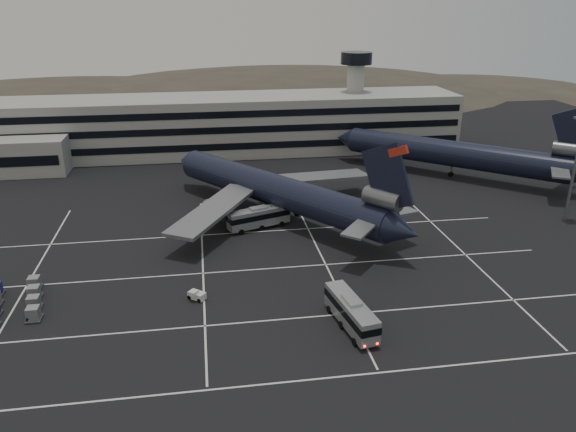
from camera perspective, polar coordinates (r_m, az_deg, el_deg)
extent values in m
plane|color=black|center=(78.38, -4.16, -6.83)|extent=(260.00, 260.00, 0.00)
cube|color=silver|center=(59.95, -2.22, -16.70)|extent=(90.00, 0.25, 0.01)
cube|color=silver|center=(69.75, -3.42, -10.67)|extent=(90.00, 0.25, 0.01)
cube|color=silver|center=(81.92, -4.41, -5.52)|extent=(90.00, 0.25, 0.01)
cube|color=silver|center=(94.60, -5.12, -1.73)|extent=(90.00, 0.25, 0.01)
cube|color=silver|center=(87.17, -24.68, -5.83)|extent=(0.25, 55.00, 0.01)
cube|color=silver|center=(83.55, -8.64, -5.15)|extent=(0.25, 55.00, 0.01)
cube|color=silver|center=(85.29, 3.56, -4.36)|extent=(0.25, 55.00, 0.01)
cube|color=silver|center=(92.26, 17.05, -3.25)|extent=(0.25, 55.00, 0.01)
cube|color=gray|center=(144.18, -6.80, 9.21)|extent=(120.00, 18.00, 14.00)
cube|color=black|center=(136.16, -6.56, 6.99)|extent=(118.00, 0.20, 1.60)
cube|color=black|center=(135.24, -6.63, 8.63)|extent=(118.00, 0.20, 1.60)
cube|color=black|center=(134.48, -6.70, 10.17)|extent=(118.00, 0.20, 1.60)
cylinder|color=gray|center=(150.72, 6.77, 11.29)|extent=(4.40, 4.40, 22.00)
cylinder|color=black|center=(149.17, 6.97, 15.64)|extent=(8.00, 8.00, 3.00)
ellipsoid|color=#38332B|center=(249.71, -21.73, 8.90)|extent=(196.00, 140.00, 32.00)
ellipsoid|color=#38332B|center=(246.72, -0.58, 9.55)|extent=(252.00, 180.00, 44.00)
ellipsoid|color=#38332B|center=(269.19, 16.83, 10.63)|extent=(168.00, 120.00, 24.00)
cylinder|color=slate|center=(108.69, 27.06, 4.08)|extent=(0.50, 0.50, 18.00)
cylinder|color=black|center=(98.88, -1.18, 2.62)|extent=(33.14, 41.85, 5.60)
cone|color=black|center=(118.21, -10.16, 5.43)|extent=(7.18, 6.95, 5.60)
cone|color=black|center=(83.25, 11.71, -1.54)|extent=(7.03, 7.02, 5.04)
cube|color=black|center=(82.53, 10.07, 3.86)|extent=(6.06, 7.90, 10.97)
cube|color=#A92616|center=(80.59, 11.13, 6.47)|extent=(2.37, 2.92, 2.24)
cylinder|color=#595B60|center=(83.83, 9.64, 1.78)|extent=(5.75, 6.43, 2.70)
cube|color=slate|center=(82.13, 7.51, -1.13)|extent=(7.36, 7.75, 0.87)
cube|color=slate|center=(88.57, 10.81, 0.37)|extent=(8.16, 6.04, 0.87)
cube|color=slate|center=(92.85, -7.56, 0.64)|extent=(16.14, 21.65, 1.75)
cylinder|color=#595B60|center=(97.39, -7.23, 0.58)|extent=(5.45, 6.02, 2.70)
cube|color=slate|center=(109.06, 2.78, 3.96)|extent=(22.68, 10.88, 1.75)
cylinder|color=#595B60|center=(109.41, 0.54, 3.11)|extent=(5.45, 6.02, 2.70)
cylinder|color=slate|center=(110.77, -6.76, 2.92)|extent=(0.44, 0.44, 3.00)
cylinder|color=black|center=(111.30, -6.72, 2.11)|extent=(1.06, 1.18, 1.10)
cylinder|color=slate|center=(96.46, -1.69, 0.23)|extent=(0.44, 0.44, 3.00)
cylinder|color=black|center=(97.07, -1.68, -0.68)|extent=(1.06, 1.18, 1.10)
cylinder|color=slate|center=(100.71, 0.93, 1.16)|extent=(0.44, 0.44, 3.00)
cylinder|color=black|center=(101.29, 0.92, 0.29)|extent=(1.06, 1.18, 1.10)
cylinder|color=black|center=(127.80, 16.43, 6.09)|extent=(39.54, 36.14, 5.60)
cone|color=black|center=(137.11, 5.88, 7.85)|extent=(7.09, 7.17, 5.60)
cube|color=black|center=(122.00, 27.19, 7.50)|extent=(7.40, 6.68, 10.97)
cylinder|color=#595B60|center=(122.75, 26.70, 6.05)|extent=(6.27, 6.01, 2.70)
cube|color=slate|center=(119.59, 25.92, 4.07)|extent=(6.50, 8.10, 0.87)
cube|color=slate|center=(127.68, 26.47, 4.97)|extent=(7.95, 7.02, 0.87)
cylinder|color=slate|center=(128.58, 16.29, 4.80)|extent=(0.44, 0.44, 3.00)
cylinder|color=black|center=(129.03, 16.21, 4.10)|extent=(1.15, 1.11, 1.10)
cube|color=#93969A|center=(68.08, 6.43, -9.68)|extent=(4.22, 11.00, 2.93)
cube|color=black|center=(67.90, 6.44, -9.42)|extent=(4.29, 11.07, 0.93)
cube|color=#93969A|center=(67.26, 6.49, -8.48)|extent=(2.03, 3.15, 0.34)
cylinder|color=black|center=(65.60, 6.79, -12.60)|extent=(0.47, 0.98, 0.94)
cylinder|color=black|center=(66.55, 8.73, -12.17)|extent=(0.47, 0.98, 0.94)
cylinder|color=black|center=(68.44, 5.43, -10.96)|extent=(0.47, 0.98, 0.94)
cylinder|color=black|center=(69.35, 7.31, -10.58)|extent=(0.47, 0.98, 0.94)
cylinder|color=black|center=(71.36, 4.20, -9.45)|extent=(0.47, 0.98, 0.94)
cylinder|color=black|center=(72.23, 6.01, -9.11)|extent=(0.47, 0.98, 0.94)
cube|color=#FF0C05|center=(64.33, 7.80, -12.97)|extent=(0.25, 0.12, 0.21)
cube|color=#FF0C05|center=(64.95, 9.06, -12.68)|extent=(0.25, 0.12, 0.21)
cube|color=#93969A|center=(95.57, -3.00, -0.12)|extent=(11.04, 5.94, 2.96)
cube|color=black|center=(95.44, -3.01, 0.08)|extent=(11.12, 6.01, 0.94)
cube|color=#93969A|center=(94.98, -3.02, 0.81)|extent=(3.31, 2.47, 0.34)
cylinder|color=black|center=(96.69, -0.64, -0.81)|extent=(1.00, 0.61, 0.95)
cylinder|color=black|center=(98.72, -1.31, -0.34)|extent=(1.00, 0.61, 0.95)
cylinder|color=black|center=(95.11, -2.66, -1.22)|extent=(1.00, 0.61, 0.95)
cylinder|color=black|center=(97.18, -3.30, -0.73)|extent=(1.00, 0.61, 0.95)
cylinder|color=black|center=(93.67, -4.75, -1.64)|extent=(1.00, 0.61, 0.95)
cylinder|color=black|center=(95.76, -5.35, -1.14)|extent=(1.00, 0.61, 0.95)
cube|color=silver|center=(75.03, -9.23, -7.96)|extent=(2.53, 2.39, 0.93)
cube|color=silver|center=(74.43, -8.95, -7.65)|extent=(1.43, 1.46, 0.51)
cylinder|color=black|center=(74.32, -9.00, -8.50)|extent=(0.59, 0.54, 0.58)
cylinder|color=black|center=(75.07, -8.46, -8.14)|extent=(0.59, 0.54, 0.58)
cylinder|color=black|center=(75.27, -9.98, -8.15)|extent=(0.59, 0.54, 0.58)
cylinder|color=black|center=(76.01, -9.43, -7.80)|extent=(0.59, 0.54, 0.58)
cube|color=#2D2D30|center=(76.56, -24.37, -9.48)|extent=(2.24, 2.45, 0.17)
cylinder|color=black|center=(76.58, -24.36, -9.52)|extent=(0.10, 0.19, 0.19)
cube|color=gray|center=(76.15, -24.46, -8.93)|extent=(1.77, 1.77, 1.52)
cube|color=#2D2D30|center=(79.06, -24.34, -8.48)|extent=(2.24, 2.45, 0.17)
cylinder|color=black|center=(79.08, -24.34, -8.51)|extent=(0.10, 0.19, 0.19)
cube|color=gray|center=(78.67, -24.43, -7.94)|extent=(1.77, 1.77, 1.52)
cube|color=#2D2D30|center=(81.58, -24.32, -7.53)|extent=(2.24, 2.45, 0.17)
cylinder|color=black|center=(81.61, -24.31, -7.57)|extent=(0.10, 0.19, 0.19)
cube|color=gray|center=(81.21, -24.41, -7.01)|extent=(1.77, 1.77, 1.52)
cube|color=#2D2D30|center=(84.13, -24.30, -6.64)|extent=(2.24, 2.45, 0.17)
cylinder|color=black|center=(84.15, -24.29, -6.68)|extent=(0.10, 0.19, 0.19)
cube|color=gray|center=(83.76, -24.38, -6.13)|extent=(1.77, 1.77, 1.52)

